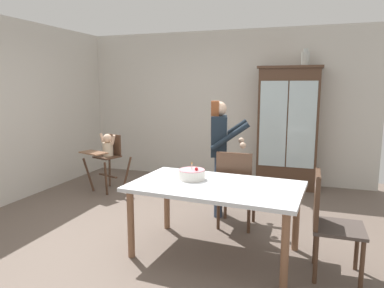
{
  "coord_description": "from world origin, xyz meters",
  "views": [
    {
      "loc": [
        1.58,
        -3.76,
        1.73
      ],
      "look_at": [
        0.06,
        0.7,
        0.95
      ],
      "focal_mm": 33.27,
      "sensor_mm": 36.0,
      "label": 1
    }
  ],
  "objects_px": {
    "china_cabinet": "(288,128)",
    "adult_person": "(220,144)",
    "ceramic_vase": "(306,58)",
    "dining_chair_far_side": "(235,184)",
    "dining_table": "(216,192)",
    "birthday_cake": "(192,174)",
    "dining_chair_right_end": "(327,217)",
    "high_chair_with_toddler": "(107,152)"
  },
  "relations": [
    {
      "from": "adult_person",
      "to": "dining_chair_far_side",
      "type": "xyz_separation_m",
      "value": [
        0.3,
        -0.4,
        -0.41
      ]
    },
    {
      "from": "high_chair_with_toddler",
      "to": "dining_chair_right_end",
      "type": "xyz_separation_m",
      "value": [
        3.33,
        -1.68,
        -0.1
      ]
    },
    {
      "from": "dining_chair_far_side",
      "to": "dining_chair_right_end",
      "type": "xyz_separation_m",
      "value": [
        1.01,
        -0.79,
        0.0
      ]
    },
    {
      "from": "ceramic_vase",
      "to": "birthday_cake",
      "type": "xyz_separation_m",
      "value": [
        -1.03,
        -2.65,
        -1.36
      ]
    },
    {
      "from": "china_cabinet",
      "to": "adult_person",
      "type": "height_order",
      "value": "china_cabinet"
    },
    {
      "from": "birthday_cake",
      "to": "dining_chair_right_end",
      "type": "relative_size",
      "value": 0.29
    },
    {
      "from": "ceramic_vase",
      "to": "adult_person",
      "type": "relative_size",
      "value": 0.18
    },
    {
      "from": "high_chair_with_toddler",
      "to": "birthday_cake",
      "type": "bearing_deg",
      "value": -18.57
    },
    {
      "from": "high_chair_with_toddler",
      "to": "dining_table",
      "type": "bearing_deg",
      "value": -16.77
    },
    {
      "from": "ceramic_vase",
      "to": "dining_chair_right_end",
      "type": "xyz_separation_m",
      "value": [
        0.33,
        -2.84,
        -1.6
      ]
    },
    {
      "from": "china_cabinet",
      "to": "birthday_cake",
      "type": "distance_m",
      "value": 2.78
    },
    {
      "from": "dining_table",
      "to": "birthday_cake",
      "type": "xyz_separation_m",
      "value": [
        -0.29,
        0.11,
        0.14
      ]
    },
    {
      "from": "birthday_cake",
      "to": "high_chair_with_toddler",
      "type": "bearing_deg",
      "value": 142.95
    },
    {
      "from": "dining_table",
      "to": "dining_chair_right_end",
      "type": "relative_size",
      "value": 1.84
    },
    {
      "from": "dining_table",
      "to": "dining_chair_far_side",
      "type": "distance_m",
      "value": 0.72
    },
    {
      "from": "birthday_cake",
      "to": "dining_chair_right_end",
      "type": "height_order",
      "value": "dining_chair_right_end"
    },
    {
      "from": "high_chair_with_toddler",
      "to": "dining_chair_far_side",
      "type": "bearing_deg",
      "value": -2.55
    },
    {
      "from": "china_cabinet",
      "to": "dining_chair_far_side",
      "type": "bearing_deg",
      "value": -102.42
    },
    {
      "from": "adult_person",
      "to": "high_chair_with_toddler",
      "type": "bearing_deg",
      "value": 62.46
    },
    {
      "from": "adult_person",
      "to": "china_cabinet",
      "type": "bearing_deg",
      "value": -38.26
    },
    {
      "from": "adult_person",
      "to": "birthday_cake",
      "type": "height_order",
      "value": "adult_person"
    },
    {
      "from": "china_cabinet",
      "to": "dining_chair_right_end",
      "type": "bearing_deg",
      "value": -78.9
    },
    {
      "from": "ceramic_vase",
      "to": "dining_table",
      "type": "xyz_separation_m",
      "value": [
        -0.73,
        -2.76,
        -1.5
      ]
    },
    {
      "from": "dining_chair_far_side",
      "to": "dining_chair_right_end",
      "type": "bearing_deg",
      "value": 141.85
    },
    {
      "from": "birthday_cake",
      "to": "ceramic_vase",
      "type": "bearing_deg",
      "value": 68.84
    },
    {
      "from": "dining_table",
      "to": "dining_chair_far_side",
      "type": "height_order",
      "value": "dining_chair_far_side"
    },
    {
      "from": "china_cabinet",
      "to": "ceramic_vase",
      "type": "height_order",
      "value": "ceramic_vase"
    },
    {
      "from": "dining_table",
      "to": "china_cabinet",
      "type": "bearing_deg",
      "value": 79.58
    },
    {
      "from": "high_chair_with_toddler",
      "to": "birthday_cake",
      "type": "height_order",
      "value": "high_chair_with_toddler"
    },
    {
      "from": "birthday_cake",
      "to": "dining_chair_far_side",
      "type": "height_order",
      "value": "dining_chair_far_side"
    },
    {
      "from": "birthday_cake",
      "to": "china_cabinet",
      "type": "bearing_deg",
      "value": 73.19
    },
    {
      "from": "adult_person",
      "to": "dining_chair_right_end",
      "type": "distance_m",
      "value": 1.82
    },
    {
      "from": "adult_person",
      "to": "dining_chair_right_end",
      "type": "xyz_separation_m",
      "value": [
        1.31,
        -1.19,
        -0.41
      ]
    },
    {
      "from": "high_chair_with_toddler",
      "to": "adult_person",
      "type": "distance_m",
      "value": 2.1
    },
    {
      "from": "ceramic_vase",
      "to": "adult_person",
      "type": "distance_m",
      "value": 2.27
    },
    {
      "from": "high_chair_with_toddler",
      "to": "dining_chair_far_side",
      "type": "xyz_separation_m",
      "value": [
        2.32,
        -0.89,
        -0.1
      ]
    },
    {
      "from": "adult_person",
      "to": "dining_table",
      "type": "bearing_deg",
      "value": 178.86
    },
    {
      "from": "high_chair_with_toddler",
      "to": "dining_table",
      "type": "xyz_separation_m",
      "value": [
        2.27,
        -1.6,
        0.0
      ]
    },
    {
      "from": "dining_chair_far_side",
      "to": "dining_chair_right_end",
      "type": "relative_size",
      "value": 1.0
    },
    {
      "from": "adult_person",
      "to": "dining_chair_far_side",
      "type": "bearing_deg",
      "value": -156.37
    },
    {
      "from": "ceramic_vase",
      "to": "dining_chair_far_side",
      "type": "distance_m",
      "value": 2.69
    },
    {
      "from": "adult_person",
      "to": "dining_chair_right_end",
      "type": "relative_size",
      "value": 1.59
    }
  ]
}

